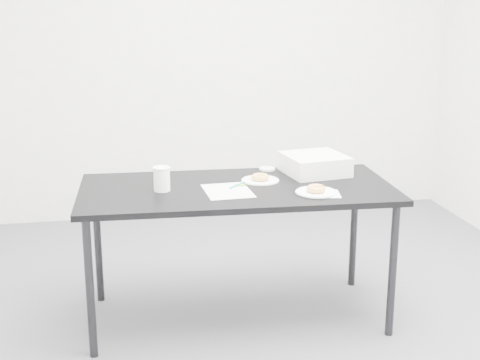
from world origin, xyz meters
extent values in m
plane|color=#4B4B50|center=(0.00, 0.00, 0.00)|extent=(4.00, 4.00, 0.00)
cube|color=white|center=(0.00, 2.00, 1.35)|extent=(4.00, 0.02, 2.70)
cube|color=black|center=(-0.07, 0.12, 0.73)|extent=(1.66, 0.83, 0.03)
cylinder|color=black|center=(-0.84, -0.16, 0.36)|extent=(0.04, 0.04, 0.71)
cylinder|color=black|center=(-0.81, 0.48, 0.36)|extent=(0.04, 0.04, 0.71)
cylinder|color=black|center=(0.67, -0.23, 0.36)|extent=(0.04, 0.04, 0.71)
cylinder|color=black|center=(0.70, 0.41, 0.36)|extent=(0.04, 0.04, 0.71)
cube|color=white|center=(-0.13, 0.05, 0.74)|extent=(0.24, 0.30, 0.00)
cube|color=green|center=(-0.05, 0.13, 0.75)|extent=(0.05, 0.05, 0.00)
cylinder|color=#0B7A82|center=(-0.07, 0.12, 0.75)|extent=(0.10, 0.10, 0.01)
cube|color=white|center=(0.34, -0.10, 0.74)|extent=(0.17, 0.17, 0.00)
cylinder|color=white|center=(0.30, -0.08, 0.75)|extent=(0.21, 0.21, 0.01)
torus|color=#CF8941|center=(0.30, -0.08, 0.77)|extent=(0.12, 0.12, 0.03)
cylinder|color=white|center=(0.07, 0.21, 0.74)|extent=(0.20, 0.20, 0.01)
torus|color=#CF8941|center=(0.07, 0.21, 0.76)|extent=(0.10, 0.10, 0.03)
cylinder|color=white|center=(-0.46, 0.12, 0.80)|extent=(0.08, 0.08, 0.13)
cylinder|color=white|center=(0.17, 0.44, 0.75)|extent=(0.09, 0.09, 0.01)
cube|color=silver|center=(0.41, 0.31, 0.80)|extent=(0.36, 0.36, 0.11)
camera|label=1|loc=(-0.69, -3.17, 1.68)|focal=50.00mm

